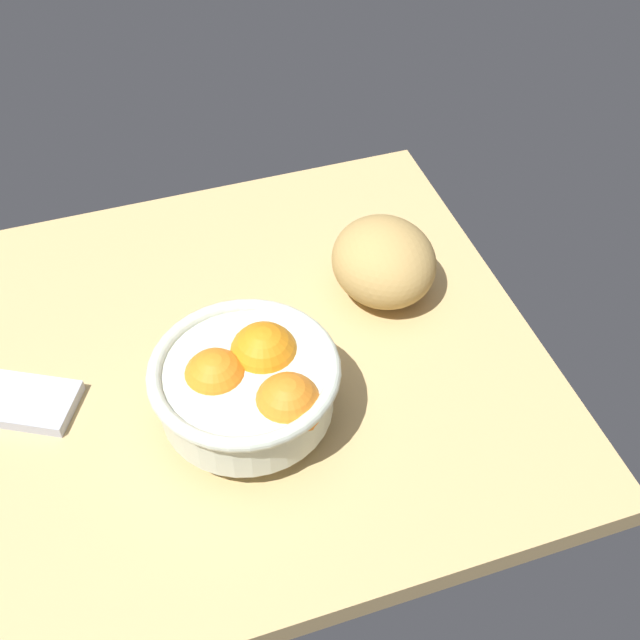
{
  "coord_description": "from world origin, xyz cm",
  "views": [
    {
      "loc": [
        -4.79,
        -62.68,
        72.92
      ],
      "look_at": [
        15.41,
        -1.7,
        5.0
      ],
      "focal_mm": 45.94,
      "sensor_mm": 36.0,
      "label": 1
    }
  ],
  "objects": [
    {
      "name": "ground_plane",
      "position": [
        0.0,
        0.0,
        -1.5
      ],
      "size": [
        81.65,
        65.29,
        3.0
      ],
      "primitive_type": "cube",
      "color": "tan"
    },
    {
      "name": "bread_loaf",
      "position": [
        26.02,
        5.38,
        4.87
      ],
      "size": [
        13.3,
        14.5,
        9.75
      ],
      "primitive_type": "ellipsoid",
      "rotation": [
        0.0,
        0.0,
        4.76
      ],
      "color": "tan",
      "rests_on": "ground"
    },
    {
      "name": "fruit_bowl",
      "position": [
        5.15,
        -8.92,
        5.94
      ],
      "size": [
        20.17,
        20.17,
        10.63
      ],
      "color": "silver",
      "rests_on": "ground"
    },
    {
      "name": "napkin_folded",
      "position": [
        -18.38,
        0.56,
        0.73
      ],
      "size": [
        13.15,
        11.39,
        1.46
      ],
      "primitive_type": "cube",
      "rotation": [
        0.0,
        0.0,
        -0.49
      ],
      "color": "#B2B7C9",
      "rests_on": "ground"
    }
  ]
}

